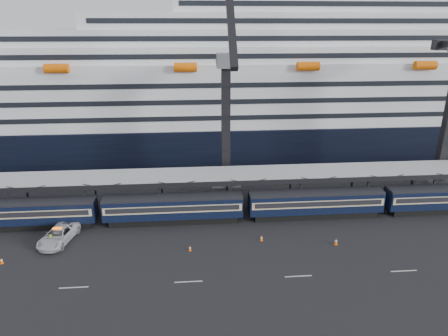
{
  "coord_description": "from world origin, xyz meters",
  "views": [
    {
      "loc": [
        -25.18,
        -40.17,
        26.03
      ],
      "look_at": [
        -21.02,
        10.0,
        7.77
      ],
      "focal_mm": 32.0,
      "sensor_mm": 36.0,
      "label": 1
    }
  ],
  "objects": [
    {
      "name": "canopy",
      "position": [
        0.0,
        14.0,
        5.25
      ],
      "size": [
        130.0,
        6.25,
        5.53
      ],
      "color": "#93969B",
      "rests_on": "ground"
    },
    {
      "name": "train",
      "position": [
        -4.65,
        10.0,
        2.2
      ],
      "size": [
        133.05,
        3.0,
        4.05
      ],
      "color": "black",
      "rests_on": "ground"
    },
    {
      "name": "traffic_cone_b",
      "position": [
        -25.82,
        2.28,
        0.34
      ],
      "size": [
        0.34,
        0.34,
        0.69
      ],
      "color": "#F86407",
      "rests_on": "ground"
    },
    {
      "name": "traffic_cone_a",
      "position": [
        -47.46,
        1.29,
        0.37
      ],
      "size": [
        0.38,
        0.38,
        0.75
      ],
      "color": "#F86407",
      "rests_on": "ground"
    },
    {
      "name": "traffic_cone_d",
      "position": [
        -7.6,
        2.22,
        0.42
      ],
      "size": [
        0.43,
        0.43,
        0.86
      ],
      "color": "#F86407",
      "rests_on": "ground"
    },
    {
      "name": "traffic_cone_c",
      "position": [
        -16.73,
        3.93,
        0.37
      ],
      "size": [
        0.37,
        0.37,
        0.75
      ],
      "color": "#F86407",
      "rests_on": "ground"
    },
    {
      "name": "ground",
      "position": [
        0.0,
        0.0,
        0.0
      ],
      "size": [
        260.0,
        260.0,
        0.0
      ],
      "primitive_type": "plane",
      "color": "black",
      "rests_on": "ground"
    },
    {
      "name": "cruise_ship",
      "position": [
        -1.08,
        45.99,
        12.34
      ],
      "size": [
        214.09,
        28.84,
        34.0
      ],
      "color": "black",
      "rests_on": "ground"
    },
    {
      "name": "pickup_truck",
      "position": [
        -42.33,
        5.72,
        0.92
      ],
      "size": [
        4.4,
        7.14,
        1.85
      ],
      "primitive_type": "imported",
      "rotation": [
        0.0,
        0.0,
        -0.21
      ],
      "color": "#B7B8BF",
      "rests_on": "ground"
    },
    {
      "name": "crane_dark_near",
      "position": [
        -20.0,
        18.59,
        11.93
      ],
      "size": [
        4.5,
        17.75,
        35.08
      ],
      "color": "#4B4E53",
      "rests_on": "ground"
    },
    {
      "name": "worker",
      "position": [
        -42.93,
        4.76,
        0.8
      ],
      "size": [
        0.6,
        0.41,
        1.59
      ],
      "primitive_type": "imported",
      "rotation": [
        0.0,
        0.0,
        3.08
      ],
      "color": "#A6D50B",
      "rests_on": "ground"
    }
  ]
}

